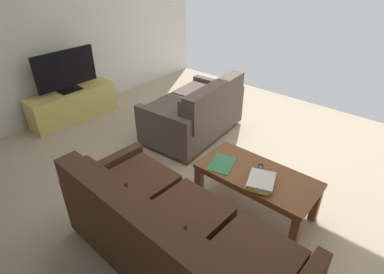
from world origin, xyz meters
The scene contains 10 objects.
ground_plane centered at (0.00, 0.00, 0.00)m, with size 5.88×5.25×0.01m, color #B7A88E.
wall_right centered at (2.94, 0.00, 1.44)m, with size 0.12×5.25×2.87m, color silver.
sofa_main centered at (-0.36, 1.24, 0.38)m, with size 2.00×0.91×0.88m.
loveseat_near centered at (0.88, -0.55, 0.36)m, with size 0.95×1.43×0.83m.
coffee_table centered at (-0.48, 0.18, 0.36)m, with size 1.13×0.56×0.43m.
tv_stand centered at (2.62, 0.27, 0.23)m, with size 0.40×1.30×0.46m.
flat_tv centered at (2.62, 0.27, 0.77)m, with size 0.21×0.91×0.59m.
book_stack centered at (-0.58, 0.31, 0.47)m, with size 0.31×0.34×0.07m.
tv_remote centered at (-0.47, 0.13, 0.44)m, with size 0.10×0.16×0.02m.
loose_magazine centered at (-0.14, 0.28, 0.43)m, with size 0.22×0.31×0.01m, color #337F51.
Camera 1 is at (-1.52, 2.38, 2.26)m, focal length 29.18 mm.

